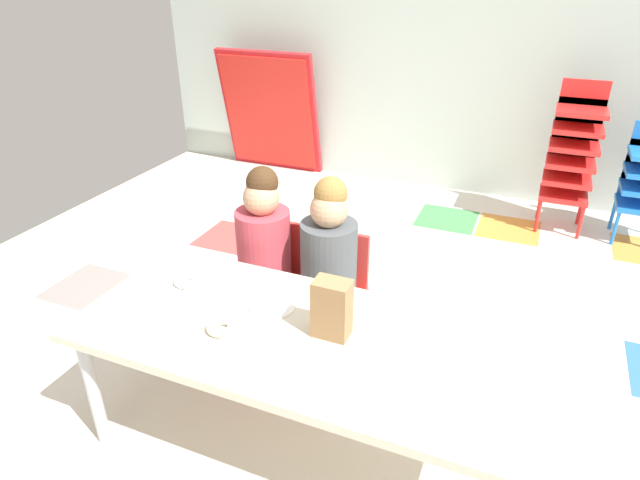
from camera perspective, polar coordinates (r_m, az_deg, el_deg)
name	(u,v)px	position (r m, az deg, el deg)	size (l,w,h in m)	color
ground_plane	(378,363)	(2.73, 6.11, -12.83)	(5.56, 4.92, 0.02)	silver
back_wall	(481,36)	(4.53, 16.67, 19.92)	(5.56, 0.10, 2.48)	#B2C1B7
craft_table	(302,343)	(2.01, -1.91, -10.80)	(1.68, 0.72, 0.55)	beige
seated_child_near_camera	(265,240)	(2.60, -5.83, -0.01)	(0.32, 0.31, 0.92)	red
seated_child_middle_seat	(330,253)	(2.48, 1.05, -1.39)	(0.33, 0.33, 0.92)	red
kid_chair_red_stack	(573,150)	(4.18, 25.13, 8.56)	(0.32, 0.30, 1.04)	red
folded_activity_table	(270,112)	(4.98, -5.33, 13.26)	(0.90, 0.29, 1.09)	red
paper_bag_brown	(332,309)	(1.91, 1.26, -7.25)	(0.13, 0.09, 0.22)	#9E754C
paper_plate_near_edge	(187,285)	(2.30, -13.84, -4.60)	(0.18, 0.18, 0.01)	white
paper_plate_center_table	(272,306)	(2.11, -5.07, -6.99)	(0.18, 0.18, 0.01)	white
donut_powdered_on_plate	(187,281)	(2.29, -13.90, -4.19)	(0.11, 0.11, 0.03)	white
donut_powdered_loose	(221,327)	(2.01, -10.38, -9.02)	(0.11, 0.11, 0.03)	white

